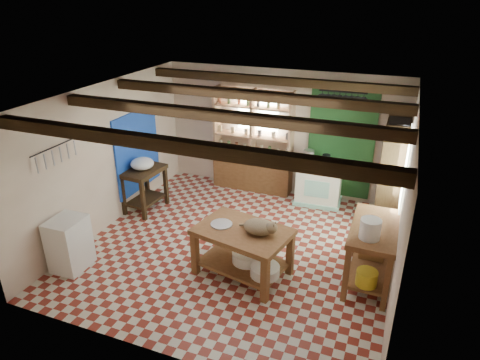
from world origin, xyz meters
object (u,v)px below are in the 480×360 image
at_px(work_table, 243,252).
at_px(stove, 319,183).
at_px(prep_table, 145,189).
at_px(cat, 259,227).
at_px(white_cabinet, 69,244).
at_px(right_counter, 371,254).

xyz_separation_m(work_table, stove, (0.59, 2.79, 0.04)).
height_order(stove, prep_table, same).
distance_m(prep_table, cat, 3.11).
bearing_deg(work_table, cat, 11.31).
distance_m(white_cabinet, cat, 2.98).
relative_size(prep_table, white_cabinet, 1.02).
bearing_deg(prep_table, stove, 30.25).
height_order(stove, white_cabinet, stove).
bearing_deg(stove, white_cabinet, -133.96).
distance_m(prep_table, white_cabinet, 2.10).
relative_size(prep_table, cat, 1.86).
height_order(work_table, right_counter, right_counter).
xyz_separation_m(stove, prep_table, (-3.14, -1.52, 0.00)).
height_order(right_counter, cat, cat).
height_order(work_table, white_cabinet, white_cabinet).
bearing_deg(cat, white_cabinet, -162.14).
relative_size(work_table, prep_table, 1.58).
relative_size(stove, right_counter, 0.67).
bearing_deg(cat, work_table, -178.69).
xyz_separation_m(prep_table, right_counter, (4.38, -0.76, 0.04)).
bearing_deg(white_cabinet, cat, 14.48).
distance_m(stove, prep_table, 3.49).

